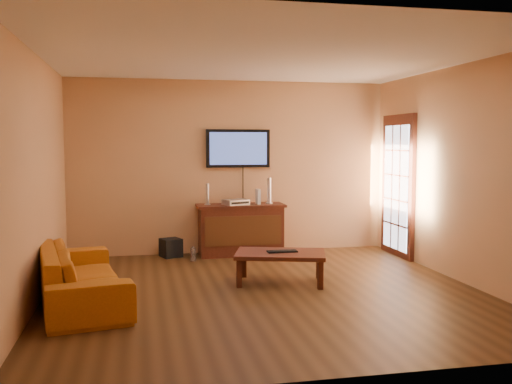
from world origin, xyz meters
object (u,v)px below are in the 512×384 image
object	(u,v)px
speaker_right	(269,192)
keyboard	(282,251)
subwoofer	(171,248)
av_receiver	(236,202)
coffee_table	(280,256)
game_console	(258,196)
television	(238,148)
sofa	(81,266)
speaker_left	(207,195)
bottle	(193,254)
media_console	(241,229)

from	to	relation	value
speaker_right	keyboard	size ratio (longest dim) A/B	1.09
subwoofer	keyboard	distance (m)	2.31
av_receiver	coffee_table	bearing A→B (deg)	-104.16
game_console	coffee_table	bearing A→B (deg)	-94.77
coffee_table	subwoofer	bearing A→B (deg)	122.86
television	subwoofer	size ratio (longest dim) A/B	3.60
speaker_right	keyboard	bearing A→B (deg)	-98.13
sofa	speaker_right	world-z (taller)	speaker_right
av_receiver	game_console	world-z (taller)	game_console
coffee_table	game_console	bearing A→B (deg)	86.69
coffee_table	speaker_right	bearing A→B (deg)	81.21
subwoofer	keyboard	bearing A→B (deg)	-78.44
av_receiver	television	bearing A→B (deg)	50.36
television	sofa	size ratio (longest dim) A/B	0.48
speaker_right	av_receiver	xyz separation A→B (m)	(-0.54, -0.06, -0.14)
av_receiver	subwoofer	distance (m)	1.21
television	game_console	distance (m)	0.82
game_console	subwoofer	size ratio (longest dim) A/B	0.83
speaker_left	subwoofer	bearing A→B (deg)	178.80
coffee_table	subwoofer	world-z (taller)	coffee_table
bottle	av_receiver	bearing A→B (deg)	23.02
television	bottle	world-z (taller)	television
game_console	subwoofer	world-z (taller)	game_console
media_console	game_console	bearing A→B (deg)	-1.03
av_receiver	keyboard	bearing A→B (deg)	-103.50
coffee_table	keyboard	xyz separation A→B (m)	(0.02, -0.00, 0.06)
speaker_left	game_console	xyz separation A→B (m)	(0.78, -0.04, -0.03)
media_console	television	bearing A→B (deg)	90.00
coffee_table	speaker_left	world-z (taller)	speaker_left
game_console	bottle	xyz separation A→B (m)	(-1.05, -0.34, -0.80)
media_console	speaker_left	size ratio (longest dim) A/B	4.12
speaker_left	game_console	distance (m)	0.78
media_console	speaker_right	distance (m)	0.73
media_console	speaker_left	world-z (taller)	speaker_left
television	keyboard	xyz separation A→B (m)	(0.19, -2.08, -1.25)
speaker_right	subwoofer	distance (m)	1.74
television	speaker_right	bearing A→B (deg)	-24.52
sofa	keyboard	distance (m)	2.39
media_console	bottle	size ratio (longest dim) A/B	6.25
av_receiver	bottle	world-z (taller)	av_receiver
media_console	speaker_right	bearing A→B (deg)	1.17
coffee_table	keyboard	size ratio (longest dim) A/B	3.31
coffee_table	av_receiver	distance (m)	1.90
media_console	coffee_table	xyz separation A→B (m)	(0.16, -1.86, -0.06)
coffee_table	speaker_left	size ratio (longest dim) A/B	3.76
speaker_right	bottle	world-z (taller)	speaker_right
media_console	keyboard	bearing A→B (deg)	-84.31
sofa	speaker_right	bearing A→B (deg)	-59.34
speaker_left	bottle	distance (m)	0.96
speaker_right	subwoofer	bearing A→B (deg)	178.48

